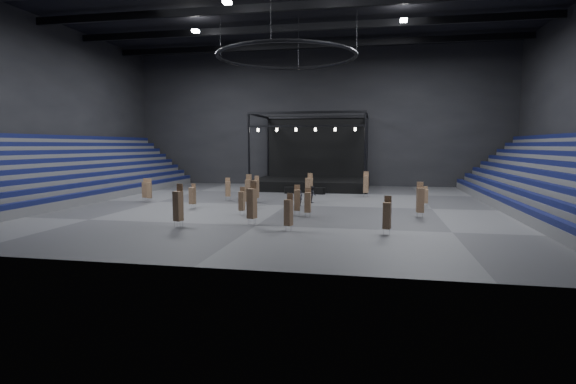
% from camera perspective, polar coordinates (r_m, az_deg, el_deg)
% --- Properties ---
extents(floor, '(50.00, 50.00, 0.00)m').
position_cam_1_polar(floor, '(40.28, -0.17, -1.68)').
color(floor, '#47474A').
rests_on(floor, ground).
extents(wall_back, '(50.00, 0.20, 18.00)m').
position_cam_1_polar(wall_back, '(60.77, 3.74, 9.38)').
color(wall_back, black).
rests_on(wall_back, ground).
extents(wall_front, '(50.00, 0.20, 18.00)m').
position_cam_1_polar(wall_front, '(20.09, -12.42, 16.30)').
color(wall_front, black).
rests_on(wall_front, ground).
extents(wall_left, '(0.20, 42.00, 18.00)m').
position_cam_1_polar(wall_left, '(51.20, -29.20, 9.30)').
color(wall_left, black).
rests_on(wall_left, ground).
extents(bleachers_left, '(7.20, 40.00, 6.40)m').
position_cam_1_polar(bleachers_left, '(49.90, -26.97, 1.15)').
color(bleachers_left, '#525255').
rests_on(bleachers_left, floor).
extents(bleachers_right, '(7.20, 40.00, 6.40)m').
position_cam_1_polar(bleachers_right, '(42.14, 32.10, 0.12)').
color(bleachers_right, '#525255').
rests_on(bleachers_right, floor).
extents(stage, '(14.00, 10.00, 9.20)m').
position_cam_1_polar(stage, '(56.07, 3.07, 1.96)').
color(stage, black).
rests_on(stage, floor).
extents(truss_ring, '(12.30, 12.30, 5.15)m').
position_cam_1_polar(truss_ring, '(40.65, -0.17, 16.81)').
color(truss_ring, black).
rests_on(truss_ring, ceiling).
extents(roof_girders, '(49.00, 30.35, 0.70)m').
position_cam_1_polar(roof_girders, '(41.65, -0.17, 22.49)').
color(roof_girders, black).
rests_on(roof_girders, ceiling).
extents(flight_case_left, '(1.20, 0.82, 0.73)m').
position_cam_1_polar(flight_case_left, '(50.07, 0.16, 0.24)').
color(flight_case_left, black).
rests_on(flight_case_left, floor).
extents(flight_case_mid, '(1.10, 0.57, 0.73)m').
position_cam_1_polar(flight_case_mid, '(49.30, 4.11, 0.13)').
color(flight_case_mid, black).
rests_on(flight_case_mid, floor).
extents(flight_case_right, '(1.17, 0.81, 0.71)m').
position_cam_1_polar(flight_case_right, '(49.25, 4.00, 0.12)').
color(flight_case_right, black).
rests_on(flight_case_right, floor).
extents(chair_stack_0, '(0.44, 0.44, 2.20)m').
position_cam_1_polar(chair_stack_0, '(45.30, -17.73, 0.32)').
color(chair_stack_0, silver).
rests_on(chair_stack_0, floor).
extents(chair_stack_1, '(0.62, 0.62, 2.85)m').
position_cam_1_polar(chair_stack_1, '(30.22, -13.77, -1.65)').
color(chair_stack_1, silver).
rests_on(chair_stack_1, floor).
extents(chair_stack_2, '(0.66, 0.66, 2.95)m').
position_cam_1_polar(chair_stack_2, '(30.35, -4.60, -1.36)').
color(chair_stack_2, silver).
rests_on(chair_stack_2, floor).
extents(chair_stack_3, '(0.43, 0.43, 1.82)m').
position_cam_1_polar(chair_stack_3, '(40.58, 17.04, -0.49)').
color(chair_stack_3, silver).
rests_on(chair_stack_3, floor).
extents(chair_stack_4, '(0.69, 0.69, 2.76)m').
position_cam_1_polar(chair_stack_4, '(42.02, 2.69, 0.58)').
color(chair_stack_4, silver).
rests_on(chair_stack_4, floor).
extents(chair_stack_5, '(0.62, 0.62, 2.50)m').
position_cam_1_polar(chair_stack_5, '(42.34, -4.12, 0.44)').
color(chair_stack_5, silver).
rests_on(chair_stack_5, floor).
extents(chair_stack_6, '(0.54, 0.54, 2.64)m').
position_cam_1_polar(chair_stack_6, '(47.35, 9.86, 1.05)').
color(chair_stack_6, silver).
rests_on(chair_stack_6, floor).
extents(chair_stack_7, '(0.45, 0.45, 2.22)m').
position_cam_1_polar(chair_stack_7, '(33.47, 2.53, -1.26)').
color(chair_stack_7, silver).
rests_on(chair_stack_7, floor).
extents(chair_stack_8, '(0.56, 0.56, 2.11)m').
position_cam_1_polar(chair_stack_8, '(38.95, -12.04, -0.43)').
color(chair_stack_8, silver).
rests_on(chair_stack_8, floor).
extents(chair_stack_9, '(0.52, 0.52, 2.34)m').
position_cam_1_polar(chair_stack_9, '(34.31, 1.16, -0.97)').
color(chair_stack_9, silver).
rests_on(chair_stack_9, floor).
extents(chair_stack_10, '(0.63, 0.63, 2.21)m').
position_cam_1_polar(chair_stack_10, '(44.02, -7.65, 0.45)').
color(chair_stack_10, silver).
rests_on(chair_stack_10, floor).
extents(chair_stack_11, '(0.54, 0.54, 2.81)m').
position_cam_1_polar(chair_stack_11, '(39.59, -5.05, 0.24)').
color(chair_stack_11, silver).
rests_on(chair_stack_11, floor).
extents(chair_stack_12, '(0.45, 0.45, 2.16)m').
position_cam_1_polar(chair_stack_12, '(34.73, -5.89, -1.08)').
color(chair_stack_12, silver).
rests_on(chair_stack_12, floor).
extents(chair_stack_13, '(0.55, 0.55, 2.67)m').
position_cam_1_polar(chair_stack_13, '(34.47, 16.45, -0.93)').
color(chair_stack_13, silver).
rests_on(chair_stack_13, floor).
extents(chair_stack_14, '(0.52, 0.52, 2.34)m').
position_cam_1_polar(chair_stack_14, '(27.49, 12.46, -2.86)').
color(chair_stack_14, silver).
rests_on(chair_stack_14, floor).
extents(chair_stack_15, '(0.55, 0.55, 2.38)m').
position_cam_1_polar(chair_stack_15, '(27.98, 0.08, -2.54)').
color(chair_stack_15, silver).
rests_on(chair_stack_15, floor).
extents(chair_stack_16, '(0.50, 0.50, 2.21)m').
position_cam_1_polar(chair_stack_16, '(44.55, -17.22, 0.26)').
color(chair_stack_16, silver).
rests_on(chair_stack_16, floor).
extents(man_center, '(0.73, 0.56, 1.80)m').
position_cam_1_polar(man_center, '(39.62, 1.37, -0.50)').
color(man_center, black).
rests_on(man_center, floor).
extents(crew_member, '(0.78, 0.90, 1.57)m').
position_cam_1_polar(crew_member, '(41.92, 3.12, -0.31)').
color(crew_member, black).
rests_on(crew_member, floor).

